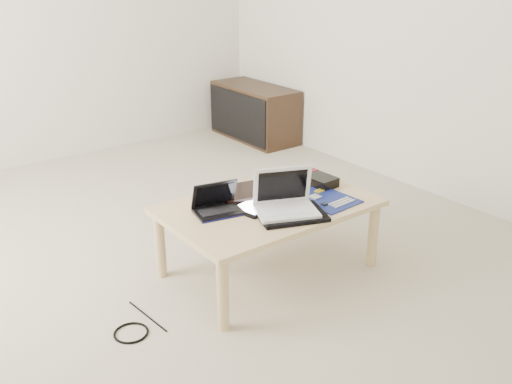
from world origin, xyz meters
TOP-DOWN VIEW (x-y plane):
  - ground at (0.00, 0.00)m, footprint 4.00×4.00m
  - coffee_table at (0.35, -0.58)m, footprint 1.10×0.70m
  - media_cabinet at (1.77, 1.45)m, footprint 0.41×0.90m
  - book at (0.32, -0.40)m, footprint 0.33×0.29m
  - netbook at (0.08, -0.50)m, footprint 0.26×0.22m
  - tablet at (0.27, -0.57)m, footprint 0.28×0.23m
  - remote at (0.55, -0.49)m, footprint 0.06×0.23m
  - neoprene_sleeve at (0.35, -0.77)m, footprint 0.40×0.35m
  - white_laptop at (0.34, -0.73)m, footprint 0.36×0.31m
  - motherboard at (0.63, -0.72)m, footprint 0.28×0.34m
  - gpu_box at (0.75, -0.51)m, footprint 0.14×0.26m
  - cable_coil at (0.13, -0.57)m, footprint 0.12×0.12m
  - floor_cable_coil at (-0.51, -0.66)m, footprint 0.21×0.21m
  - floor_cable_trail at (-0.39, -0.58)m, footprint 0.04×0.33m

SIDE VIEW (x-z plane):
  - ground at x=0.00m, z-range 0.00..0.00m
  - floor_cable_trail at x=-0.39m, z-range 0.00..0.01m
  - floor_cable_coil at x=-0.51m, z-range 0.00..0.01m
  - media_cabinet at x=1.77m, z-range 0.00..0.50m
  - coffee_table at x=0.35m, z-range 0.15..0.55m
  - motherboard at x=0.63m, z-range 0.40..0.41m
  - cable_coil at x=0.13m, z-range 0.40..0.41m
  - tablet at x=0.27m, z-range 0.40..0.41m
  - neoprene_sleeve at x=0.35m, z-range 0.40..0.42m
  - remote at x=0.55m, z-range 0.40..0.42m
  - book at x=0.32m, z-range 0.40..0.43m
  - gpu_box at x=0.75m, z-range 0.40..0.46m
  - netbook at x=0.08m, z-range 0.35..0.52m
  - white_laptop at x=0.34m, z-range 0.36..0.57m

